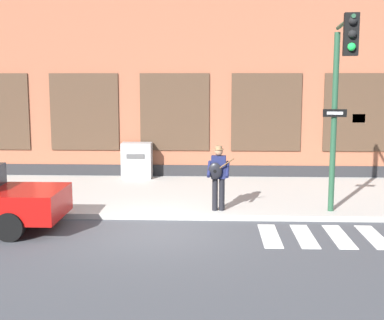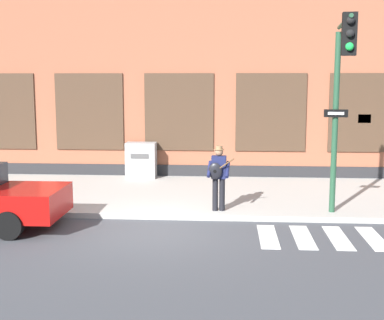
{
  "view_description": "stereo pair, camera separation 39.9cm",
  "coord_description": "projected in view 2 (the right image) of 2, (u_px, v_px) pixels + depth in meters",
  "views": [
    {
      "loc": [
        1.36,
        -12.32,
        3.59
      ],
      "look_at": [
        0.83,
        1.36,
        1.54
      ],
      "focal_mm": 50.0,
      "sensor_mm": 36.0,
      "label": 1
    },
    {
      "loc": [
        1.76,
        -12.29,
        3.59
      ],
      "look_at": [
        0.83,
        1.36,
        1.54
      ],
      "focal_mm": 50.0,
      "sensor_mm": 36.0,
      "label": 2
    }
  ],
  "objects": [
    {
      "name": "ground_plane",
      "position": [
        154.0,
        231.0,
        12.78
      ],
      "size": [
        160.0,
        160.0,
        0.0
      ],
      "primitive_type": "plane",
      "color": "#424449"
    },
    {
      "name": "sidewalk",
      "position": [
        171.0,
        194.0,
        16.59
      ],
      "size": [
        28.0,
        5.62,
        0.15
      ],
      "color": "#ADAAA3",
      "rests_on": "ground"
    },
    {
      "name": "building_backdrop",
      "position": [
        184.0,
        61.0,
        20.69
      ],
      "size": [
        28.0,
        4.06,
        8.67
      ],
      "color": "#99563D",
      "rests_on": "ground"
    },
    {
      "name": "crosswalk",
      "position": [
        373.0,
        238.0,
        12.2
      ],
      "size": [
        5.2,
        1.9,
        0.01
      ],
      "color": "silver",
      "rests_on": "ground"
    },
    {
      "name": "busker",
      "position": [
        218.0,
        174.0,
        14.05
      ],
      "size": [
        0.71,
        0.55,
        1.74
      ],
      "color": "black",
      "rests_on": "sidewalk"
    },
    {
      "name": "traffic_light",
      "position": [
        341.0,
        84.0,
        12.56
      ],
      "size": [
        0.7,
        2.74,
        4.83
      ],
      "color": "#234C33",
      "rests_on": "sidewalk"
    },
    {
      "name": "utility_box",
      "position": [
        141.0,
        160.0,
        18.9
      ],
      "size": [
        1.05,
        0.63,
        1.26
      ],
      "color": "#9E9E9E",
      "rests_on": "sidewalk"
    }
  ]
}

